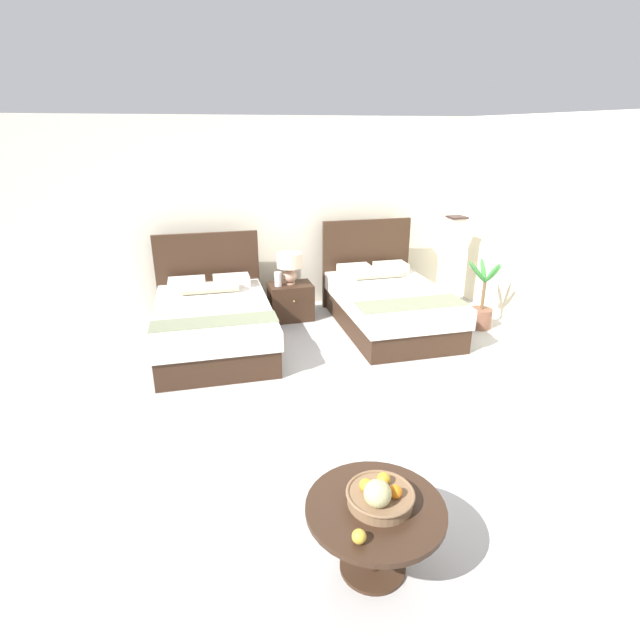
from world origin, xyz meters
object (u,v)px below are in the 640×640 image
(floor_lamp_corner, at_px, (452,263))
(coffee_table, at_px, (375,520))
(table_lamp, at_px, (290,264))
(nightstand, at_px, (291,301))
(potted_palm, at_px, (481,309))
(fruit_bowl, at_px, (380,495))
(loose_apple, at_px, (359,537))
(vase, at_px, (278,279))
(bed_near_window, at_px, (214,321))
(bed_near_corner, at_px, (388,304))

(floor_lamp_corner, bearing_deg, coffee_table, -124.42)
(table_lamp, bearing_deg, nightstand, -90.00)
(floor_lamp_corner, xyz_separation_m, potted_palm, (-0.02, -0.86, -0.40))
(nightstand, bearing_deg, fruit_bowl, -95.44)
(fruit_bowl, bearing_deg, nightstand, 84.56)
(nightstand, distance_m, loose_apple, 4.45)
(vase, height_order, loose_apple, vase)
(coffee_table, bearing_deg, nightstand, 84.25)
(bed_near_window, xyz_separation_m, nightstand, (1.08, 0.61, -0.05))
(table_lamp, xyz_separation_m, potted_palm, (2.33, -1.01, -0.51))
(table_lamp, distance_m, fruit_bowl, 4.22)
(fruit_bowl, bearing_deg, coffee_table, -168.79)
(bed_near_window, xyz_separation_m, fruit_bowl, (0.68, -3.56, 0.23))
(coffee_table, bearing_deg, potted_palm, 49.23)
(coffee_table, height_order, potted_palm, potted_palm)
(bed_near_corner, relative_size, table_lamp, 4.88)
(nightstand, bearing_deg, potted_palm, -23.10)
(bed_near_window, distance_m, floor_lamp_corner, 3.48)
(coffee_table, height_order, loose_apple, loose_apple)
(loose_apple, bearing_deg, floor_lamp_corner, 55.32)
(floor_lamp_corner, distance_m, potted_palm, 0.95)
(floor_lamp_corner, bearing_deg, potted_palm, -91.49)
(table_lamp, distance_m, potted_palm, 2.59)
(bed_near_window, relative_size, table_lamp, 4.91)
(coffee_table, height_order, fruit_bowl, fruit_bowl)
(vase, bearing_deg, table_lamp, 19.04)
(bed_near_window, distance_m, loose_apple, 3.82)
(table_lamp, bearing_deg, bed_near_window, -149.65)
(vase, distance_m, floor_lamp_corner, 2.52)
(coffee_table, xyz_separation_m, loose_apple, (-0.18, -0.22, 0.14))
(fruit_bowl, bearing_deg, vase, 86.90)
(bed_near_window, bearing_deg, coffee_table, -79.59)
(bed_near_corner, height_order, loose_apple, bed_near_corner)
(bed_near_window, height_order, fruit_bowl, bed_near_window)
(fruit_bowl, height_order, loose_apple, fruit_bowl)
(bed_near_corner, distance_m, potted_palm, 1.21)
(vase, bearing_deg, coffee_table, -93.42)
(bed_near_window, distance_m, coffee_table, 3.63)
(table_lamp, height_order, coffee_table, table_lamp)
(bed_near_corner, bearing_deg, fruit_bowl, -113.82)
(bed_near_window, bearing_deg, vase, 32.29)
(bed_near_window, bearing_deg, bed_near_corner, 0.00)
(nightstand, relative_size, table_lamp, 1.37)
(fruit_bowl, xyz_separation_m, potted_palm, (2.72, 3.18, -0.27))
(coffee_table, distance_m, fruit_bowl, 0.17)
(bed_near_window, distance_m, vase, 1.11)
(bed_near_window, xyz_separation_m, loose_apple, (0.48, -3.79, 0.20))
(bed_near_corner, distance_m, loose_apple, 4.19)
(fruit_bowl, height_order, floor_lamp_corner, floor_lamp_corner)
(bed_near_corner, relative_size, nightstand, 3.56)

